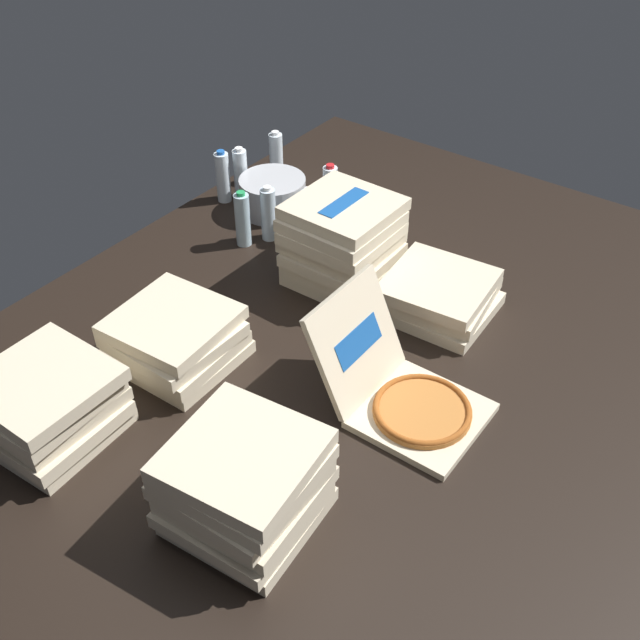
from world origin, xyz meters
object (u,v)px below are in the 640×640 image
water_bottle_0 (241,174)px  ice_bucket (273,195)px  pizza_stack_left_far (439,295)px  water_bottle_3 (268,214)px  water_bottle_2 (243,219)px  water_bottle_5 (276,157)px  pizza_stack_left_near (47,405)px  pizza_stack_center_near (244,485)px  water_bottle_6 (330,191)px  water_bottle_1 (223,177)px  pizza_stack_center_far (176,339)px  pizza_stack_right_mid (343,243)px  water_bottle_4 (309,216)px  open_pizza_box (403,392)px

water_bottle_0 → ice_bucket: bearing=-91.8°
pizza_stack_left_far → water_bottle_3: water_bottle_3 is taller
water_bottle_2 → water_bottle_5: (0.52, 0.24, 0.00)m
ice_bucket → water_bottle_0: 0.20m
pizza_stack_left_near → pizza_stack_center_near: 0.71m
ice_bucket → water_bottle_6: bearing=-62.7°
pizza_stack_center_near → ice_bucket: 1.66m
pizza_stack_center_near → water_bottle_6: bearing=27.8°
water_bottle_1 → water_bottle_3: size_ratio=1.00×
pizza_stack_center_far → water_bottle_6: water_bottle_6 is taller
water_bottle_2 → water_bottle_3: bearing=-31.0°
pizza_stack_right_mid → water_bottle_4: (0.14, 0.27, -0.05)m
pizza_stack_left_near → water_bottle_6: water_bottle_6 is taller
pizza_stack_center_near → water_bottle_5: bearing=36.5°
pizza_stack_right_mid → water_bottle_0: (0.25, 0.74, -0.05)m
water_bottle_1 → pizza_stack_left_near: bearing=-158.9°
pizza_stack_left_far → water_bottle_1: (0.13, 1.20, 0.05)m
pizza_stack_center_far → water_bottle_2: size_ratio=1.61×
water_bottle_1 → water_bottle_2: same height
open_pizza_box → water_bottle_6: bearing=46.8°
pizza_stack_left_near → pizza_stack_right_mid: pizza_stack_right_mid is taller
water_bottle_1 → water_bottle_3: bearing=-108.7°
pizza_stack_left_far → water_bottle_2: bearing=95.6°
pizza_stack_right_mid → water_bottle_4: size_ratio=1.59×
ice_bucket → water_bottle_5: (0.23, 0.17, 0.04)m
ice_bucket → water_bottle_5: size_ratio=1.19×
pizza_stack_right_mid → water_bottle_1: pizza_stack_right_mid is taller
pizza_stack_right_mid → ice_bucket: bearing=66.2°
pizza_stack_left_near → pizza_stack_center_near: (0.11, -0.70, 0.02)m
pizza_stack_left_far → water_bottle_3: size_ratio=1.68×
water_bottle_6 → water_bottle_1: bearing=111.4°
pizza_stack_left_far → water_bottle_3: bearing=89.3°
water_bottle_3 → water_bottle_6: 0.32m
pizza_stack_left_far → water_bottle_5: water_bottle_5 is taller
pizza_stack_right_mid → water_bottle_1: size_ratio=1.59×
water_bottle_1 → water_bottle_6: 0.50m
water_bottle_2 → water_bottle_6: size_ratio=1.00×
pizza_stack_right_mid → pizza_stack_center_near: pizza_stack_right_mid is taller
water_bottle_1 → water_bottle_4: same height
water_bottle_6 → water_bottle_3: bearing=162.6°
water_bottle_4 → water_bottle_5: bearing=53.3°
water_bottle_2 → water_bottle_6: bearing=-20.9°
pizza_stack_right_mid → water_bottle_2: 0.48m
pizza_stack_center_far → open_pizza_box: bearing=-70.8°
pizza_stack_center_near → water_bottle_6: size_ratio=1.66×
pizza_stack_left_near → water_bottle_3: size_ratio=1.59×
pizza_stack_center_far → water_bottle_5: 1.32m
ice_bucket → water_bottle_3: size_ratio=1.19×
open_pizza_box → pizza_stack_left_far: (0.52, 0.16, -0.00)m
water_bottle_3 → water_bottle_5: (0.42, 0.30, 0.00)m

